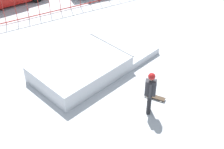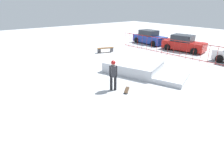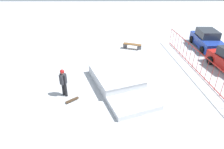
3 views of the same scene
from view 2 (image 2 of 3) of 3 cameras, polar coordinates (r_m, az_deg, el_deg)
ground_plane at (r=13.19m, az=4.20°, el=1.35°), size 60.00×60.00×0.00m
skate_ramp at (r=12.75m, az=8.66°, el=1.95°), size 5.97×4.36×0.74m
skater at (r=9.75m, az=0.39°, el=0.44°), size 0.44×0.40×1.73m
skateboard at (r=10.03m, az=4.68°, el=-4.82°), size 0.67×0.74×0.09m
perimeter_fence at (r=17.60m, az=19.75°, el=7.82°), size 12.89×1.20×1.50m
park_bench at (r=18.08m, az=-2.07°, el=8.03°), size 0.88×1.64×0.48m
parked_car_blue at (r=22.78m, az=11.64°, el=11.29°), size 4.13×1.98×1.60m
parked_car_red at (r=20.15m, az=21.53°, el=9.02°), size 4.34×2.51×1.60m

